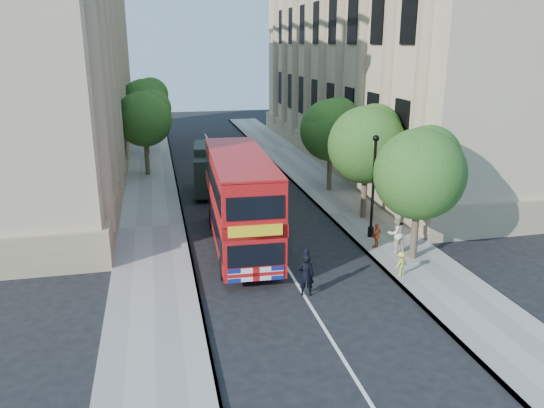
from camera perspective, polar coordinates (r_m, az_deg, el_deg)
ground at (r=20.56m, az=3.98°, el=-10.59°), size 120.00×120.00×0.00m
pavement_right at (r=31.06m, az=8.97°, el=-0.93°), size 3.50×80.00×0.12m
pavement_left at (r=29.02m, az=-12.72°, el=-2.44°), size 3.50×80.00×0.12m
building_right at (r=45.64m, az=12.70°, el=15.95°), size 12.00×38.00×18.00m
building_left at (r=42.30m, az=-25.01°, el=14.78°), size 12.00×38.00×18.00m
tree_right_near at (r=23.90m, az=15.68°, el=3.65°), size 4.00×4.00×6.08m
tree_right_mid at (r=29.17m, az=10.22°, el=6.73°), size 4.20×4.20×6.37m
tree_right_far at (r=34.73m, az=6.41°, el=8.28°), size 4.00×4.00×6.15m
tree_left_far at (r=39.80m, az=-13.55°, el=9.21°), size 4.00×4.00×6.30m
tree_left_back at (r=47.72m, az=-13.50°, el=10.75°), size 4.20×4.20×6.65m
lamp_post at (r=26.55m, az=10.81°, el=1.40°), size 0.32×0.32×5.16m
double_decker_bus at (r=24.93m, az=-3.45°, el=0.55°), size 2.94×9.75×4.46m
box_van at (r=34.80m, az=-6.45°, el=3.61°), size 2.73×5.62×3.11m
police_constable at (r=20.78m, az=3.69°, el=-7.64°), size 0.71×0.55×1.71m
woman_pedestrian at (r=25.20m, az=13.22°, el=-3.06°), size 1.03×0.87×1.88m
child_a at (r=25.72m, az=11.18°, el=-3.34°), size 0.73×0.63×1.18m
child_b at (r=22.94m, az=13.70°, el=-6.23°), size 0.78×0.63×1.06m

